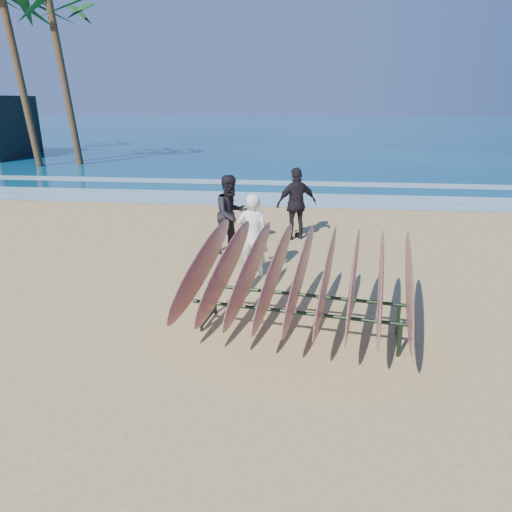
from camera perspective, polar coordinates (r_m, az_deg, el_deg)
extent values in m
plane|color=tan|center=(7.31, -0.73, -9.10)|extent=(120.00, 120.00, 0.00)
plane|color=navy|center=(61.50, 6.03, 15.59)|extent=(160.00, 160.00, 0.00)
plane|color=white|center=(16.77, 3.64, 7.08)|extent=(160.00, 160.00, 0.00)
plane|color=white|center=(20.21, 4.19, 9.08)|extent=(160.00, 160.00, 0.00)
cylinder|color=black|center=(7.19, -6.88, -7.50)|extent=(0.06, 0.06, 0.50)
cylinder|color=black|center=(6.79, 17.51, -10.02)|extent=(0.06, 0.06, 0.50)
cylinder|color=black|center=(7.74, -5.14, -5.45)|extent=(0.06, 0.06, 0.50)
cylinder|color=black|center=(7.36, 17.33, -7.62)|extent=(0.06, 0.06, 0.50)
cylinder|color=black|center=(6.72, 4.97, -7.03)|extent=(3.18, 0.50, 0.06)
cylinder|color=black|center=(7.30, 5.85, -4.87)|extent=(3.18, 0.50, 0.06)
cylinder|color=black|center=(7.54, -5.93, -7.61)|extent=(0.13, 0.65, 0.04)
cylinder|color=black|center=(7.15, 17.28, -9.98)|extent=(0.13, 0.65, 0.04)
ellipsoid|color=maroon|center=(7.21, -6.70, -1.12)|extent=(0.48, 2.88, 1.27)
ellipsoid|color=maroon|center=(7.08, -3.77, -1.40)|extent=(0.48, 2.88, 1.27)
ellipsoid|color=maroon|center=(6.97, -0.74, -1.68)|extent=(0.48, 2.88, 1.27)
ellipsoid|color=maroon|center=(6.89, 2.37, -1.96)|extent=(0.48, 2.88, 1.27)
ellipsoid|color=maroon|center=(6.82, 5.55, -2.24)|extent=(0.48, 2.88, 1.27)
ellipsoid|color=maroon|center=(6.78, 8.79, -2.53)|extent=(0.48, 2.88, 1.27)
ellipsoid|color=maroon|center=(6.76, 12.06, -2.80)|extent=(0.48, 2.88, 1.27)
ellipsoid|color=maroon|center=(6.76, 15.33, -3.07)|extent=(0.48, 2.88, 1.27)
ellipsoid|color=maroon|center=(6.78, 18.60, -3.33)|extent=(0.48, 2.88, 1.27)
imported|color=silver|center=(9.15, -0.41, 2.57)|extent=(0.63, 0.41, 1.72)
imported|color=black|center=(10.74, -3.15, 5.27)|extent=(1.11, 1.11, 1.82)
imported|color=black|center=(11.76, 5.09, 6.50)|extent=(1.17, 0.87, 1.85)
cylinder|color=brown|center=(27.55, -27.39, 19.06)|extent=(0.36, 1.48, 8.90)
cylinder|color=brown|center=(27.25, -22.72, 18.89)|extent=(0.36, 1.50, 8.13)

